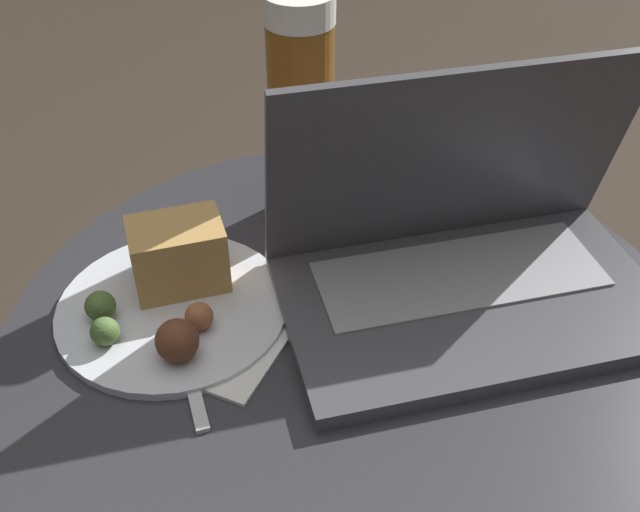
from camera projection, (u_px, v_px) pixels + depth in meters
name	position (u px, v px, depth m)	size (l,w,h in m)	color
table	(346.00, 429.00, 0.82)	(0.68, 0.68, 0.52)	#9E9EA3
napkin	(190.00, 330.00, 0.72)	(0.22, 0.19, 0.00)	white
laptop	(462.00, 254.00, 0.73)	(0.41, 0.30, 0.23)	#47474C
beer_glass	(299.00, 113.00, 0.79)	(0.07, 0.07, 0.26)	brown
snack_plate	(171.00, 289.00, 0.73)	(0.23, 0.23, 0.08)	silver
fork	(180.00, 342.00, 0.70)	(0.07, 0.18, 0.00)	silver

